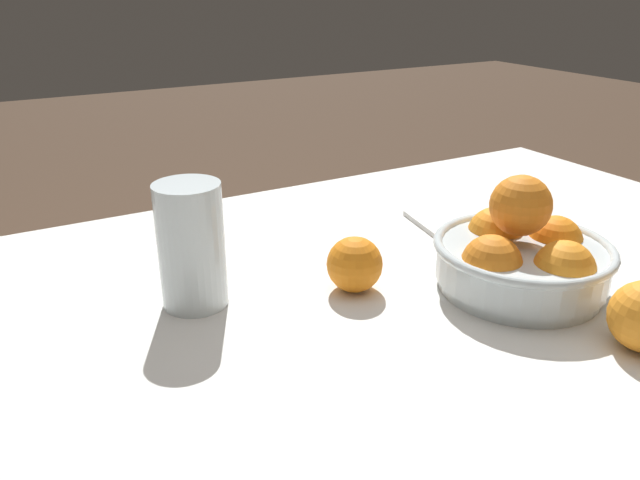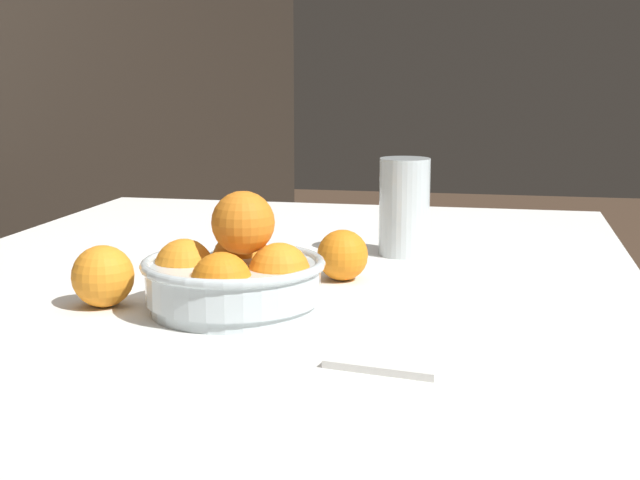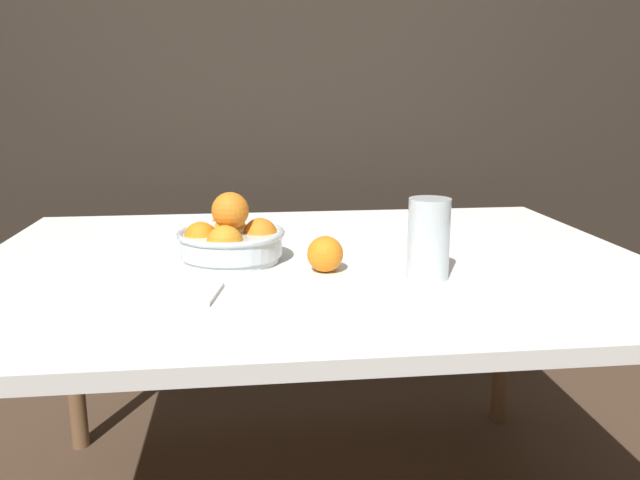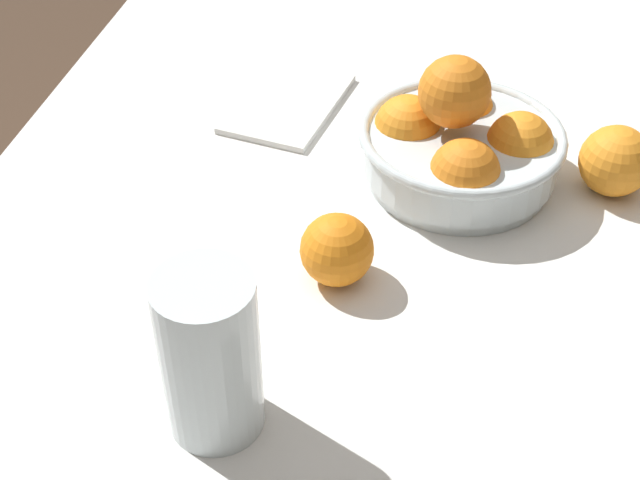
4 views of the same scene
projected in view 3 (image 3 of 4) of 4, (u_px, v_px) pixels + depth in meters
name	position (u px, v px, depth m)	size (l,w,h in m)	color
back_wall	(284.00, 16.00, 2.10)	(8.00, 0.05, 2.60)	#2D261E
dining_table	(313.00, 283.00, 1.37)	(1.45, 1.07, 0.70)	white
fruit_bowl	(231.00, 239.00, 1.32)	(0.23, 0.23, 0.15)	silver
juice_glass	(428.00, 242.00, 1.19)	(0.08, 0.08, 0.16)	#F4A314
orange_loose_near_bowl	(325.00, 254.00, 1.24)	(0.07, 0.07, 0.07)	orange
orange_loose_front	(228.00, 227.00, 1.48)	(0.08, 0.08, 0.08)	orange
napkin	(167.00, 293.00, 1.10)	(0.18, 0.12, 0.01)	white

